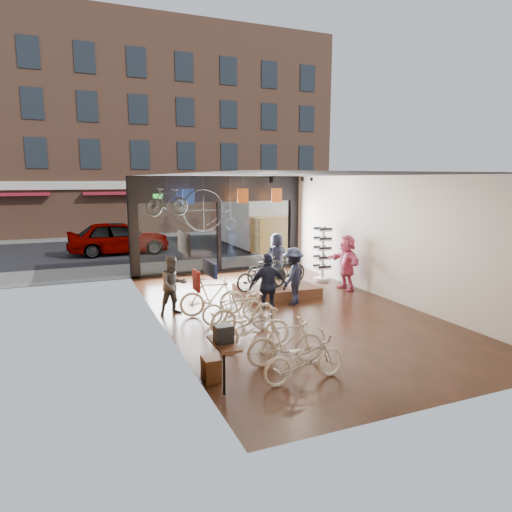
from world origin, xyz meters
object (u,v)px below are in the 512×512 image
display_platform (276,290)px  customer_4 (277,257)px  customer_5 (346,262)px  hung_bike (167,202)px  penny_farthing (212,211)px  floor_bike_5 (212,297)px  customer_2 (268,286)px  floor_bike_0 (305,358)px  display_bike_left (261,275)px  floor_bike_1 (286,342)px  floor_bike_4 (233,306)px  sunglasses_rack (322,254)px  customer_3 (293,276)px  customer_1 (173,285)px  display_bike_mid (290,270)px  floor_bike_3 (244,312)px  floor_bike_2 (251,328)px  box_truck (259,223)px  display_bike_right (265,267)px  street_car (119,237)px

display_platform → customer_4: 2.14m
customer_5 → hung_bike: (-5.41, 2.77, 2.00)m
customer_4 → penny_farthing: penny_farthing is taller
floor_bike_5 → customer_2: (1.30, -0.83, 0.35)m
floor_bike_0 → hung_bike: size_ratio=1.07×
floor_bike_0 → floor_bike_5: floor_bike_5 is taller
floor_bike_0 → hung_bike: (-0.70, 8.51, 2.48)m
customer_2 → display_bike_left: bearing=-101.4°
floor_bike_1 → floor_bike_4: (-0.07, 2.97, -0.05)m
floor_bike_0 → floor_bike_4: size_ratio=1.02×
sunglasses_rack → customer_3: bearing=-117.0°
floor_bike_5 → display_bike_left: bearing=-50.6°
customer_2 → hung_bike: hung_bike is taller
customer_4 → customer_1: bearing=31.5°
customer_1 → customer_5: bearing=-5.4°
display_bike_mid → sunglasses_rack: sunglasses_rack is taller
floor_bike_4 → display_bike_mid: (2.75, 2.19, 0.34)m
customer_1 → floor_bike_3: bearing=-72.2°
customer_3 → sunglasses_rack: 3.48m
floor_bike_0 → penny_farthing: penny_farthing is taller
customer_1 → hung_bike: (0.59, 3.38, 2.11)m
display_bike_left → sunglasses_rack: bearing=-72.3°
floor_bike_2 → floor_bike_0: bearing=-168.9°
box_truck → display_bike_mid: bearing=-107.2°
floor_bike_1 → display_bike_right: 6.26m
floor_bike_0 → floor_bike_3: 2.92m
customer_1 → customer_4: customer_4 is taller
floor_bike_5 → display_bike_right: (2.50, 2.11, 0.25)m
display_bike_mid → display_bike_right: (-0.55, 0.72, 0.01)m
display_bike_left → display_bike_mid: size_ratio=1.11×
customer_1 → sunglasses_rack: 6.31m
hung_bike → sunglasses_rack: bearing=-118.6°
customer_1 → penny_farthing: penny_farthing is taller
floor_bike_4 → customer_3: bearing=-66.7°
floor_bike_5 → customer_5: size_ratio=0.96×
floor_bike_4 → customer_1: size_ratio=1.02×
display_bike_right → customer_1: size_ratio=1.13×
street_car → floor_bike_4: street_car is taller
floor_bike_0 → sunglasses_rack: size_ratio=0.85×
display_platform → box_truck: bearing=70.3°
display_bike_right → customer_2: (-1.20, -2.94, 0.10)m
sunglasses_rack → hung_bike: bearing=-175.7°
customer_1 → customer_4: bearing=20.3°
floor_bike_0 → floor_bike_4: floor_bike_0 is taller
floor_bike_4 → display_bike_left: bearing=-40.9°
floor_bike_0 → floor_bike_3: bearing=-0.4°
floor_bike_1 → customer_5: (4.69, 4.93, 0.44)m
display_bike_mid → customer_1: customer_1 is taller
customer_2 → customer_3: 1.62m
floor_bike_4 → customer_5: size_ratio=0.89×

